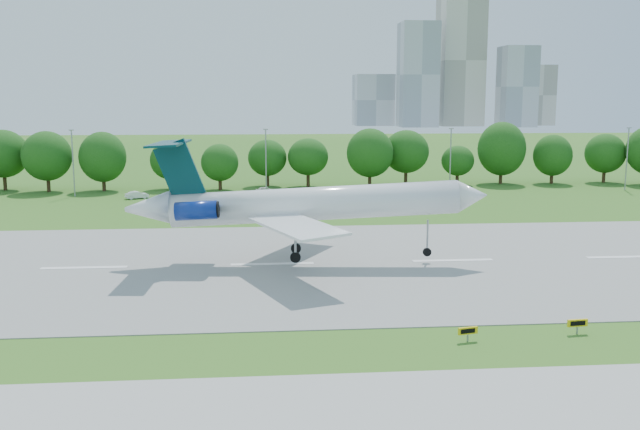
{
  "coord_description": "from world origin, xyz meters",
  "views": [
    {
      "loc": [
        -21.3,
        -50.59,
        18.01
      ],
      "look_at": [
        -15.4,
        18.0,
        6.57
      ],
      "focal_mm": 40.0,
      "sensor_mm": 36.0,
      "label": 1
    }
  ],
  "objects_px": {
    "service_vehicle_a": "(137,195)",
    "taxi_sign_left": "(468,331)",
    "service_vehicle_b": "(266,190)",
    "airliner": "(296,203)"
  },
  "relations": [
    {
      "from": "service_vehicle_a",
      "to": "service_vehicle_b",
      "type": "bearing_deg",
      "value": -102.08
    },
    {
      "from": "service_vehicle_a",
      "to": "service_vehicle_b",
      "type": "xyz_separation_m",
      "value": [
        23.03,
        5.24,
        -0.03
      ]
    },
    {
      "from": "taxi_sign_left",
      "to": "service_vehicle_b",
      "type": "distance_m",
      "value": 85.26
    },
    {
      "from": "service_vehicle_a",
      "to": "service_vehicle_b",
      "type": "relative_size",
      "value": 1.09
    },
    {
      "from": "airliner",
      "to": "service_vehicle_a",
      "type": "height_order",
      "value": "airliner"
    },
    {
      "from": "service_vehicle_a",
      "to": "taxi_sign_left",
      "type": "bearing_deg",
      "value": -179.66
    },
    {
      "from": "taxi_sign_left",
      "to": "service_vehicle_a",
      "type": "height_order",
      "value": "service_vehicle_a"
    },
    {
      "from": "taxi_sign_left",
      "to": "service_vehicle_b",
      "type": "relative_size",
      "value": 0.42
    },
    {
      "from": "airliner",
      "to": "service_vehicle_b",
      "type": "height_order",
      "value": "airliner"
    },
    {
      "from": "taxi_sign_left",
      "to": "service_vehicle_a",
      "type": "relative_size",
      "value": 0.38
    }
  ]
}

